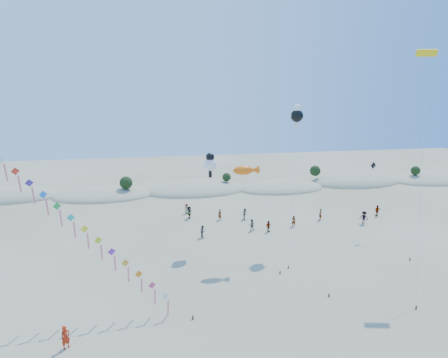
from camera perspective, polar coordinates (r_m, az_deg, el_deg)
dune_ridge at (r=69.09m, az=-3.62°, el=-1.65°), size 145.30×11.49×5.57m
kite_train at (r=34.24m, az=-28.18°, el=-0.07°), size 24.85×8.12×22.14m
fish_kite at (r=39.97m, az=3.42°, el=1.30°), size 7.29×9.86×10.57m
cartoon_kite_low at (r=43.33m, az=-2.11°, el=2.43°), size 6.84×9.31×11.34m
cartoon_kite_high at (r=45.38m, az=11.06°, el=9.60°), size 4.17×8.69×16.74m
parafoil_kite at (r=42.54m, az=28.45°, el=15.68°), size 5.45×9.11×22.28m
dark_kite at (r=49.91m, az=23.06°, el=-1.60°), size 0.89×9.05×9.39m
flyer_foreground at (r=32.05m, az=-22.99°, el=-21.32°), size 0.79×0.77×1.83m
beachgoers at (r=53.17m, az=6.17°, el=-5.80°), size 28.74×10.31×1.81m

